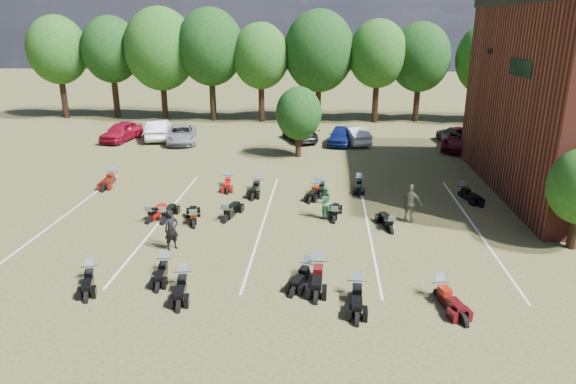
# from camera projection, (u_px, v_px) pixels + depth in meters

# --- Properties ---
(ground) EXTENTS (160.00, 160.00, 0.00)m
(ground) POSITION_uv_depth(u_px,v_px,m) (325.00, 250.00, 21.74)
(ground) COLOR brown
(ground) RESTS_ON ground
(car_0) EXTENTS (2.57, 4.66, 1.50)m
(car_0) POSITION_uv_depth(u_px,v_px,m) (121.00, 132.00, 41.04)
(car_0) COLOR maroon
(car_0) RESTS_ON ground
(car_1) EXTENTS (2.62, 4.99, 1.56)m
(car_1) POSITION_uv_depth(u_px,v_px,m) (159.00, 130.00, 41.63)
(car_1) COLOR silver
(car_1) RESTS_ON ground
(car_2) EXTENTS (3.30, 5.25, 1.35)m
(car_2) POSITION_uv_depth(u_px,v_px,m) (181.00, 134.00, 40.41)
(car_2) COLOR gray
(car_2) RESTS_ON ground
(car_3) EXTENTS (3.49, 4.79, 1.29)m
(car_3) POSITION_uv_depth(u_px,v_px,m) (300.00, 133.00, 41.05)
(car_3) COLOR black
(car_3) RESTS_ON ground
(car_4) EXTENTS (2.26, 4.28, 1.39)m
(car_4) POSITION_uv_depth(u_px,v_px,m) (340.00, 136.00, 39.90)
(car_4) COLOR navy
(car_4) RESTS_ON ground
(car_5) EXTENTS (2.77, 4.48, 1.39)m
(car_5) POSITION_uv_depth(u_px,v_px,m) (353.00, 135.00, 40.16)
(car_5) COLOR #BABAB5
(car_5) RESTS_ON ground
(car_6) EXTENTS (4.34, 6.11, 1.55)m
(car_6) POSITION_uv_depth(u_px,v_px,m) (463.00, 139.00, 38.39)
(car_6) COLOR #570418
(car_6) RESTS_ON ground
(car_7) EXTENTS (2.68, 5.07, 1.40)m
(car_7) POSITION_uv_depth(u_px,v_px,m) (457.00, 135.00, 39.93)
(car_7) COLOR #3C3C41
(car_7) RESTS_ON ground
(person_black) EXTENTS (0.75, 0.74, 1.75)m
(person_black) POSITION_uv_depth(u_px,v_px,m) (171.00, 230.00, 21.57)
(person_black) COLOR black
(person_black) RESTS_ON ground
(person_green) EXTENTS (1.00, 0.93, 1.65)m
(person_green) POSITION_uv_depth(u_px,v_px,m) (324.00, 202.00, 24.98)
(person_green) COLOR #27693D
(person_green) RESTS_ON ground
(person_grey) EXTENTS (1.21, 0.86, 1.91)m
(person_grey) POSITION_uv_depth(u_px,v_px,m) (410.00, 203.00, 24.45)
(person_grey) COLOR #5E5B50
(person_grey) RESTS_ON ground
(motorcycle_0) EXTENTS (1.28, 2.18, 1.16)m
(motorcycle_0) POSITION_uv_depth(u_px,v_px,m) (91.00, 280.00, 19.24)
(motorcycle_0) COLOR black
(motorcycle_0) RESTS_ON ground
(motorcycle_1) EXTENTS (1.03, 2.26, 1.22)m
(motorcycle_1) POSITION_uv_depth(u_px,v_px,m) (184.00, 286.00, 18.77)
(motorcycle_1) COLOR black
(motorcycle_1) RESTS_ON ground
(motorcycle_2) EXTENTS (0.86, 2.07, 1.12)m
(motorcycle_2) POSITION_uv_depth(u_px,v_px,m) (166.00, 271.00, 19.89)
(motorcycle_2) COLOR black
(motorcycle_2) RESTS_ON ground
(motorcycle_3) EXTENTS (1.22, 2.15, 1.14)m
(motorcycle_3) POSITION_uv_depth(u_px,v_px,m) (307.00, 277.00, 19.48)
(motorcycle_3) COLOR black
(motorcycle_3) RESTS_ON ground
(motorcycle_4) EXTENTS (0.83, 2.31, 1.27)m
(motorcycle_4) POSITION_uv_depth(u_px,v_px,m) (356.00, 296.00, 18.09)
(motorcycle_4) COLOR black
(motorcycle_4) RESTS_ON ground
(motorcycle_5) EXTENTS (0.84, 2.43, 1.34)m
(motorcycle_5) POSITION_uv_depth(u_px,v_px,m) (318.00, 277.00, 19.46)
(motorcycle_5) COLOR black
(motorcycle_5) RESTS_ON ground
(motorcycle_6) EXTENTS (1.30, 2.37, 1.26)m
(motorcycle_6) POSITION_uv_depth(u_px,v_px,m) (439.00, 298.00, 18.01)
(motorcycle_6) COLOR #3D080D
(motorcycle_6) RESTS_ON ground
(motorcycle_7) EXTENTS (1.00, 2.24, 1.21)m
(motorcycle_7) POSITION_uv_depth(u_px,v_px,m) (150.00, 222.00, 24.69)
(motorcycle_7) COLOR #950E0A
(motorcycle_7) RESTS_ON ground
(motorcycle_8) EXTENTS (1.28, 2.38, 1.27)m
(motorcycle_8) POSITION_uv_depth(u_px,v_px,m) (194.00, 227.00, 24.19)
(motorcycle_8) COLOR black
(motorcycle_8) RESTS_ON ground
(motorcycle_9) EXTENTS (0.74, 2.18, 1.21)m
(motorcycle_9) POSITION_uv_depth(u_px,v_px,m) (164.00, 223.00, 24.62)
(motorcycle_9) COLOR black
(motorcycle_9) RESTS_ON ground
(motorcycle_10) EXTENTS (1.15, 2.42, 1.29)m
(motorcycle_10) POSITION_uv_depth(u_px,v_px,m) (226.00, 221.00, 24.80)
(motorcycle_10) COLOR black
(motorcycle_10) RESTS_ON ground
(motorcycle_11) EXTENTS (1.06, 2.23, 1.20)m
(motorcycle_11) POSITION_uv_depth(u_px,v_px,m) (391.00, 232.00, 23.55)
(motorcycle_11) COLOR black
(motorcycle_11) RESTS_ON ground
(motorcycle_12) EXTENTS (0.85, 2.17, 1.18)m
(motorcycle_12) POSITION_uv_depth(u_px,v_px,m) (334.00, 222.00, 24.75)
(motorcycle_12) COLOR black
(motorcycle_12) RESTS_ON ground
(motorcycle_14) EXTENTS (0.96, 2.45, 1.34)m
(motorcycle_14) POSITION_uv_depth(u_px,v_px,m) (113.00, 182.00, 30.82)
(motorcycle_14) COLOR #470C0A
(motorcycle_14) RESTS_ON ground
(motorcycle_15) EXTENTS (0.99, 2.22, 1.19)m
(motorcycle_15) POSITION_uv_depth(u_px,v_px,m) (228.00, 185.00, 30.25)
(motorcycle_15) COLOR maroon
(motorcycle_15) RESTS_ON ground
(motorcycle_16) EXTENTS (0.82, 2.36, 1.30)m
(motorcycle_16) POSITION_uv_depth(u_px,v_px,m) (258.00, 190.00, 29.39)
(motorcycle_16) COLOR black
(motorcycle_16) RESTS_ON ground
(motorcycle_17) EXTENTS (1.14, 2.27, 1.21)m
(motorcycle_17) POSITION_uv_depth(u_px,v_px,m) (317.00, 194.00, 28.74)
(motorcycle_17) COLOR black
(motorcycle_17) RESTS_ON ground
(motorcycle_18) EXTENTS (0.78, 2.10, 1.15)m
(motorcycle_18) POSITION_uv_depth(u_px,v_px,m) (359.00, 187.00, 29.85)
(motorcycle_18) COLOR black
(motorcycle_18) RESTS_ON ground
(motorcycle_19) EXTENTS (0.71, 2.01, 1.11)m
(motorcycle_19) POSITION_uv_depth(u_px,v_px,m) (322.00, 190.00, 29.42)
(motorcycle_19) COLOR black
(motorcycle_19) RESTS_ON ground
(motorcycle_20) EXTENTS (1.40, 2.33, 1.24)m
(motorcycle_20) POSITION_uv_depth(u_px,v_px,m) (461.00, 196.00, 28.30)
(motorcycle_20) COLOR black
(motorcycle_20) RESTS_ON ground
(tree_line) EXTENTS (56.00, 6.00, 9.79)m
(tree_line) POSITION_uv_depth(u_px,v_px,m) (318.00, 53.00, 47.20)
(tree_line) COLOR black
(tree_line) RESTS_ON ground
(young_tree_midfield) EXTENTS (3.20, 3.20, 4.70)m
(young_tree_midfield) POSITION_uv_depth(u_px,v_px,m) (299.00, 113.00, 35.54)
(young_tree_midfield) COLOR black
(young_tree_midfield) RESTS_ON ground
(parking_lines) EXTENTS (20.10, 14.00, 0.01)m
(parking_lines) POSITION_uv_depth(u_px,v_px,m) (264.00, 221.00, 24.79)
(parking_lines) COLOR silver
(parking_lines) RESTS_ON ground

